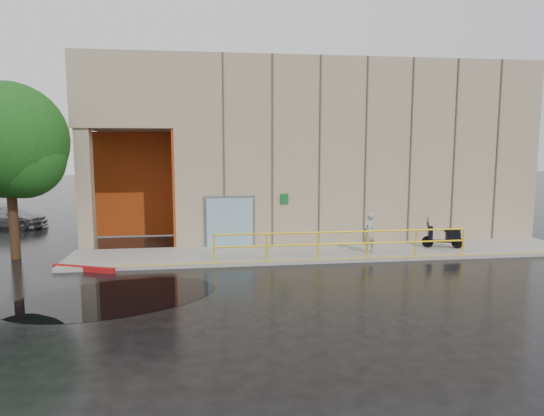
{
  "coord_description": "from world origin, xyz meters",
  "views": [
    {
      "loc": [
        -0.74,
        -13.96,
        4.33
      ],
      "look_at": [
        1.57,
        3.0,
        2.1
      ],
      "focal_mm": 32.0,
      "sensor_mm": 36.0,
      "label": 1
    }
  ],
  "objects": [
    {
      "name": "puddle",
      "position": [
        -3.37,
        -0.05,
        0.0
      ],
      "size": [
        6.81,
        5.46,
        0.01
      ],
      "primitive_type": "cube",
      "rotation": [
        0.0,
        0.0,
        0.35
      ],
      "color": "black",
      "rests_on": "ground"
    },
    {
      "name": "building",
      "position": [
        5.1,
        10.98,
        4.21
      ],
      "size": [
        20.0,
        10.17,
        8.0
      ],
      "color": "tan",
      "rests_on": "ground"
    },
    {
      "name": "person",
      "position": [
        5.53,
        3.96,
        0.94
      ],
      "size": [
        0.69,
        0.6,
        1.59
      ],
      "primitive_type": "imported",
      "rotation": [
        0.0,
        0.0,
        3.61
      ],
      "color": "#9A9A9E",
      "rests_on": "sidewalk"
    },
    {
      "name": "scooter",
      "position": [
        8.83,
        4.38,
        0.88
      ],
      "size": [
        1.68,
        0.98,
        1.27
      ],
      "rotation": [
        0.0,
        0.0,
        -0.31
      ],
      "color": "black",
      "rests_on": "sidewalk"
    },
    {
      "name": "guardrail",
      "position": [
        4.25,
        3.15,
        0.68
      ],
      "size": [
        9.56,
        0.06,
        1.03
      ],
      "color": "yellow",
      "rests_on": "sidewalk"
    },
    {
      "name": "red_curb",
      "position": [
        -5.0,
        3.1,
        0.09
      ],
      "size": [
        2.28,
        1.11,
        0.18
      ],
      "primitive_type": "cube",
      "rotation": [
        0.0,
        0.0,
        -0.41
      ],
      "color": "maroon",
      "rests_on": "ground"
    },
    {
      "name": "sidewalk",
      "position": [
        4.0,
        4.5,
        0.07
      ],
      "size": [
        20.0,
        3.0,
        0.15
      ],
      "primitive_type": "cube",
      "color": "gray",
      "rests_on": "ground"
    },
    {
      "name": "ground",
      "position": [
        0.0,
        0.0,
        0.0
      ],
      "size": [
        120.0,
        120.0,
        0.0
      ],
      "primitive_type": "plane",
      "color": "black",
      "rests_on": "ground"
    },
    {
      "name": "car_c",
      "position": [
        -11.24,
        13.01,
        0.6
      ],
      "size": [
        4.41,
        2.45,
        1.21
      ],
      "primitive_type": "imported",
      "rotation": [
        0.0,
        0.0,
        1.38
      ],
      "color": "#A6A9AE",
      "rests_on": "ground"
    },
    {
      "name": "tree_near",
      "position": [
        -7.9,
        5.39,
        4.34
      ],
      "size": [
        4.34,
        4.34,
        6.69
      ],
      "rotation": [
        0.0,
        0.0,
        0.34
      ],
      "color": "black",
      "rests_on": "ground"
    }
  ]
}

